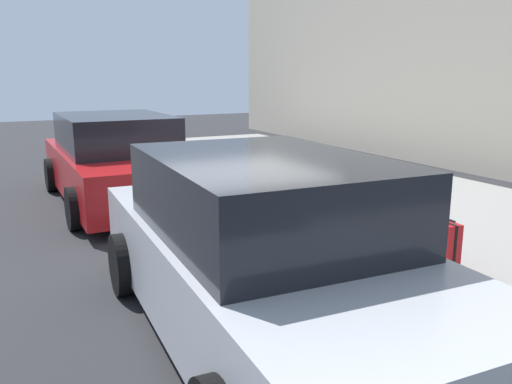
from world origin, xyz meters
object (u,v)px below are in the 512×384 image
object	(u,v)px
suitcase_red_7	(284,187)
suitcase_teal_8	(265,180)
bollard_post	(227,166)
suitcase_navy_3	(358,206)
suitcase_silver_6	(293,188)
fire_hydrant	(245,168)
suitcase_teal_1	(407,229)
suitcase_olive_5	(313,200)
suitcase_red_0	(440,245)
suitcase_maroon_2	(378,221)
suitcase_black_4	(333,206)
parked_car_silver_0	(264,255)
parked_car_red_1	(117,161)

from	to	relation	value
suitcase_red_7	suitcase_teal_8	distance (m)	0.47
suitcase_teal_8	bollard_post	distance (m)	1.33
suitcase_navy_3	suitcase_red_7	xyz separation A→B (m)	(1.94, -0.00, -0.12)
suitcase_silver_6	bollard_post	size ratio (longest dim) A/B	1.06
suitcase_red_7	fire_hydrant	size ratio (longest dim) A/B	0.80
suitcase_teal_1	suitcase_olive_5	distance (m)	1.90
suitcase_red_0	suitcase_olive_5	world-z (taller)	suitcase_red_0
suitcase_maroon_2	suitcase_silver_6	bearing A→B (deg)	1.48
suitcase_silver_6	suitcase_black_4	bearing A→B (deg)	-178.67
suitcase_maroon_2	suitcase_teal_1	bearing A→B (deg)	-174.37
suitcase_maroon_2	suitcase_red_7	size ratio (longest dim) A/B	1.43
suitcase_maroon_2	parked_car_silver_0	bearing A→B (deg)	117.97
suitcase_red_0	bollard_post	distance (m)	5.15
suitcase_black_4	suitcase_silver_6	world-z (taller)	suitcase_black_4
suitcase_navy_3	bollard_post	size ratio (longest dim) A/B	1.44
suitcase_red_7	suitcase_olive_5	bearing A→B (deg)	176.35
bollard_post	suitcase_red_7	bearing A→B (deg)	-173.20
suitcase_teal_1	suitcase_navy_3	size ratio (longest dim) A/B	0.87
bollard_post	parked_car_silver_0	size ratio (longest dim) A/B	0.15
suitcase_teal_1	suitcase_teal_8	size ratio (longest dim) A/B	1.03
suitcase_teal_1	suitcase_navy_3	distance (m)	0.92
suitcase_navy_3	parked_car_silver_0	xyz separation A→B (m)	(-1.64, 2.28, 0.21)
suitcase_teal_1	suitcase_maroon_2	xyz separation A→B (m)	(0.46, 0.05, -0.01)
suitcase_red_7	fire_hydrant	world-z (taller)	fire_hydrant
suitcase_teal_1	suitcase_black_4	xyz separation A→B (m)	(1.38, 0.07, -0.02)
suitcase_olive_5	parked_car_red_1	xyz separation A→B (m)	(2.86, 2.22, 0.32)
suitcase_black_4	fire_hydrant	world-z (taller)	suitcase_black_4
suitcase_olive_5	suitcase_teal_8	size ratio (longest dim) A/B	0.67
suitcase_red_0	fire_hydrant	world-z (taller)	fire_hydrant
suitcase_teal_1	suitcase_maroon_2	bearing A→B (deg)	5.63
suitcase_teal_1	suitcase_red_7	world-z (taller)	suitcase_teal_1
parked_car_red_1	suitcase_black_4	bearing A→B (deg)	-146.76
suitcase_silver_6	fire_hydrant	world-z (taller)	fire_hydrant
suitcase_silver_6	bollard_post	distance (m)	2.24
suitcase_maroon_2	parked_car_silver_0	size ratio (longest dim) A/B	0.18
suitcase_olive_5	suitcase_silver_6	distance (m)	0.52
fire_hydrant	bollard_post	xyz separation A→B (m)	(0.48, 0.15, -0.04)
suitcase_red_0	suitcase_olive_5	distance (m)	2.40
suitcase_teal_1	suitcase_silver_6	size ratio (longest dim) A/B	1.19
suitcase_olive_5	bollard_post	world-z (taller)	bollard_post
suitcase_maroon_2	suitcase_teal_8	xyz separation A→B (m)	(2.85, 0.06, 0.01)
fire_hydrant	parked_car_red_1	bearing A→B (deg)	74.82
suitcase_red_0	bollard_post	world-z (taller)	bollard_post
suitcase_black_4	suitcase_silver_6	distance (m)	1.02
suitcase_navy_3	suitcase_black_4	world-z (taller)	suitcase_navy_3
suitcase_maroon_2	suitcase_olive_5	size ratio (longest dim) A/B	1.49
bollard_post	suitcase_teal_8	bearing A→B (deg)	-175.18
suitcase_red_0	suitcase_teal_8	distance (m)	3.82
suitcase_teal_1	parked_car_red_1	world-z (taller)	parked_car_red_1
parked_car_silver_0	fire_hydrant	bearing A→B (deg)	-24.40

